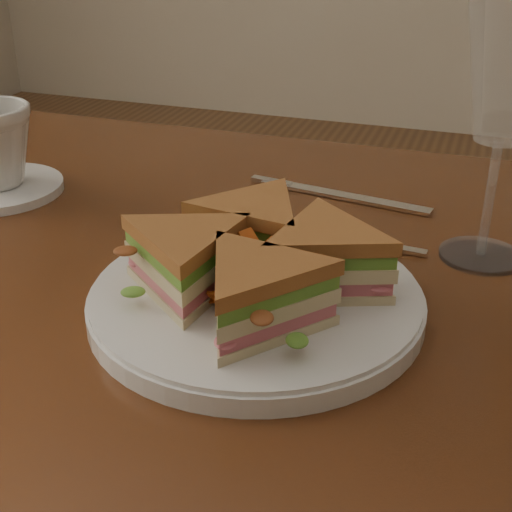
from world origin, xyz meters
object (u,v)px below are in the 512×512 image
at_px(plate, 256,302).
at_px(sandwich_wedges, 256,262).
at_px(knife, 331,194).
at_px(wine_glass, 509,78).
at_px(table, 255,369).
at_px(spoon, 291,228).

xyz_separation_m(plate, sandwich_wedges, (0.00, 0.00, 0.04)).
distance_m(knife, wine_glass, 0.26).
relative_size(table, sandwich_wedges, 4.65).
xyz_separation_m(table, spoon, (0.00, 0.10, 0.10)).
relative_size(spoon, knife, 0.86).
bearing_deg(knife, sandwich_wedges, -81.25).
bearing_deg(sandwich_wedges, table, 109.86).
relative_size(sandwich_wedges, wine_glass, 1.10).
relative_size(table, plate, 4.41).
bearing_deg(wine_glass, knife, 148.70).
distance_m(table, knife, 0.23).
distance_m(table, spoon, 0.15).
bearing_deg(table, knife, 84.85).
bearing_deg(plate, wine_glass, 43.16).
height_order(plate, sandwich_wedges, sandwich_wedges).
xyz_separation_m(sandwich_wedges, knife, (0.00, 0.26, -0.04)).
bearing_deg(table, sandwich_wedges, -70.14).
xyz_separation_m(spoon, wine_glass, (0.18, 0.00, 0.16)).
height_order(table, sandwich_wedges, sandwich_wedges).
xyz_separation_m(spoon, knife, (0.02, 0.11, -0.00)).
relative_size(table, wine_glass, 5.12).
bearing_deg(knife, table, -86.30).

